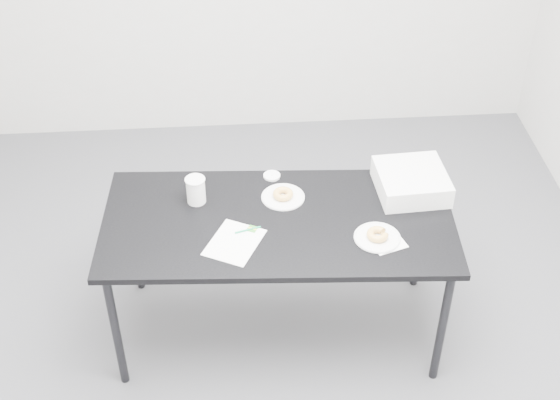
{
  "coord_description": "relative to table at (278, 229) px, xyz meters",
  "views": [
    {
      "loc": [
        -0.12,
        -2.77,
        3.14
      ],
      "look_at": [
        0.09,
        0.02,
        0.88
      ],
      "focal_mm": 50.0,
      "sensor_mm": 36.0,
      "label": 1
    }
  ],
  "objects": [
    {
      "name": "scorecard",
      "position": [
        -0.21,
        -0.14,
        0.06
      ],
      "size": [
        0.31,
        0.33,
        0.0
      ],
      "primitive_type": "cube",
      "rotation": [
        0.0,
        0.0,
        -0.47
      ],
      "color": "white",
      "rests_on": "table"
    },
    {
      "name": "plate_near",
      "position": [
        0.44,
        -0.17,
        0.06
      ],
      "size": [
        0.21,
        0.21,
        0.01
      ],
      "primitive_type": "cylinder",
      "color": "white",
      "rests_on": "napkin"
    },
    {
      "name": "coffee_cup",
      "position": [
        -0.38,
        0.17,
        0.13
      ],
      "size": [
        0.09,
        0.09,
        0.14
      ],
      "primitive_type": "cylinder",
      "color": "white",
      "rests_on": "table"
    },
    {
      "name": "donut_near",
      "position": [
        0.44,
        -0.17,
        0.08
      ],
      "size": [
        0.12,
        0.12,
        0.03
      ],
      "primitive_type": "torus",
      "rotation": [
        0.0,
        0.0,
        0.18
      ],
      "color": "#C38A3D",
      "rests_on": "plate_near"
    },
    {
      "name": "floor",
      "position": [
        -0.08,
        -0.02,
        -0.7
      ],
      "size": [
        4.0,
        4.0,
        0.0
      ],
      "primitive_type": "plane",
      "color": "#454549",
      "rests_on": "ground"
    },
    {
      "name": "plate_far",
      "position": [
        0.04,
        0.17,
        0.06
      ],
      "size": [
        0.21,
        0.21,
        0.01
      ],
      "primitive_type": "cylinder",
      "color": "white",
      "rests_on": "table"
    },
    {
      "name": "logo_patch",
      "position": [
        -0.13,
        -0.06,
        0.06
      ],
      "size": [
        0.06,
        0.06,
        0.0
      ],
      "primitive_type": "cube",
      "rotation": [
        0.0,
        0.0,
        -0.47
      ],
      "color": "#37922A",
      "rests_on": "scorecard"
    },
    {
      "name": "donut_far",
      "position": [
        0.04,
        0.17,
        0.08
      ],
      "size": [
        0.13,
        0.13,
        0.03
      ],
      "primitive_type": "torus",
      "rotation": [
        0.0,
        0.0,
        0.31
      ],
      "color": "#C38A3D",
      "rests_on": "plate_far"
    },
    {
      "name": "bakery_box",
      "position": [
        0.67,
        0.17,
        0.11
      ],
      "size": [
        0.35,
        0.35,
        0.11
      ],
      "primitive_type": "cube",
      "rotation": [
        0.0,
        0.0,
        0.06
      ],
      "color": "white",
      "rests_on": "table"
    },
    {
      "name": "pen",
      "position": [
        -0.15,
        -0.07,
        0.06
      ],
      "size": [
        0.12,
        0.04,
        0.01
      ],
      "primitive_type": "cylinder",
      "rotation": [
        0.0,
        1.57,
        0.28
      ],
      "color": "#0B7E4E",
      "rests_on": "scorecard"
    },
    {
      "name": "cup_lid",
      "position": [
        -0.01,
        0.34,
        0.06
      ],
      "size": [
        0.09,
        0.09,
        0.01
      ],
      "primitive_type": "cylinder",
      "color": "white",
      "rests_on": "table"
    },
    {
      "name": "table",
      "position": [
        0.0,
        0.0,
        0.0
      ],
      "size": [
        1.71,
        0.87,
        0.76
      ],
      "rotation": [
        0.0,
        0.0,
        -0.06
      ],
      "color": "black",
      "rests_on": "floor"
    },
    {
      "name": "napkin",
      "position": [
        0.48,
        -0.19,
        0.06
      ],
      "size": [
        0.19,
        0.19,
        0.0
      ],
      "primitive_type": "cube",
      "rotation": [
        0.0,
        0.0,
        0.32
      ],
      "color": "white",
      "rests_on": "table"
    }
  ]
}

